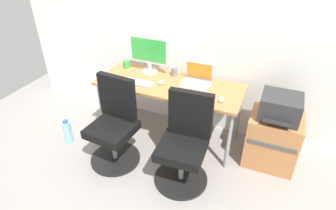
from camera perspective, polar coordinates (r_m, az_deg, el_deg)
name	(u,v)px	position (r m, az deg, el deg)	size (l,w,h in m)	color
ground_plane	(170,135)	(3.54, 0.32, -6.03)	(5.28, 5.28, 0.00)	gray
back_wall	(184,22)	(3.27, 3.18, 16.37)	(4.40, 0.04, 2.60)	white
desk	(170,89)	(3.18, 0.35, 3.26)	(1.62, 0.64, 0.72)	#B77542
office_chair_left	(115,125)	(3.04, -10.67, -4.04)	(0.54, 0.54, 0.94)	black
office_chair_right	(184,144)	(2.76, 3.32, -7.86)	(0.54, 0.54, 0.94)	black
side_cabinet	(272,140)	(3.20, 20.15, -6.55)	(0.52, 0.44, 0.58)	#B77542
printer	(280,107)	(2.98, 21.61, -0.36)	(0.38, 0.40, 0.24)	#2D2D2D
water_bottle_on_floor	(68,132)	(3.55, -19.46, -5.12)	(0.09, 0.09, 0.31)	#8CBFF2
desktop_monitor	(149,52)	(3.31, -3.82, 10.55)	(0.48, 0.18, 0.43)	silver
open_laptop	(197,79)	(3.14, 5.88, 5.28)	(0.31, 0.27, 0.22)	silver
keyboard_by_monitor	(139,83)	(3.16, -5.93, 4.48)	(0.34, 0.12, 0.02)	#B7B7B7
keyboard_by_laptop	(189,96)	(2.89, 4.18, 1.77)	(0.34, 0.12, 0.02)	#2D2D2D
mouse_by_monitor	(161,82)	(3.13, -1.38, 4.55)	(0.06, 0.10, 0.03)	#B7B7B7
mouse_by_laptop	(221,100)	(2.86, 10.65, 1.08)	(0.06, 0.10, 0.03)	#B7B7B7
coffee_mug	(127,64)	(3.53, -8.32, 8.11)	(0.08, 0.08, 0.09)	green
pen_cup	(174,71)	(3.29, 1.26, 6.76)	(0.07, 0.07, 0.10)	slate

